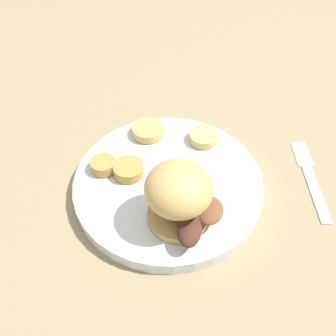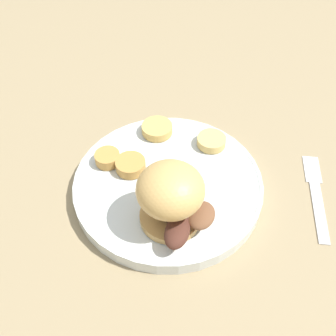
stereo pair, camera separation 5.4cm
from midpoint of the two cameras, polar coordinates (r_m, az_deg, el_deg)
The scene contains 8 objects.
ground_plane at distance 0.58m, azimuth -2.68°, elevation -3.32°, with size 4.00×4.00×0.00m, color #937F5B.
dinner_plate at distance 0.57m, azimuth -2.73°, elevation -2.51°, with size 0.27×0.27×0.02m.
sandwich at distance 0.49m, azimuth -1.33°, elevation -4.55°, with size 0.10×0.11×0.09m.
potato_round_0 at distance 0.58m, azimuth -11.98°, elevation 0.30°, with size 0.04×0.04×0.02m, color #BC8942.
potato_round_1 at distance 0.63m, azimuth -5.45°, elevation 5.33°, with size 0.05×0.05×0.01m, color tan.
potato_round_2 at distance 0.61m, azimuth 2.66°, elevation 4.40°, with size 0.04×0.04×0.01m, color #DBB766.
potato_round_3 at distance 0.57m, azimuth -8.49°, elevation -0.35°, with size 0.04×0.04×0.02m, color #BC8942.
fork at distance 0.62m, azimuth 17.67°, elevation -1.46°, with size 0.11×0.14×0.00m.
Camera 1 is at (-0.22, -0.29, 0.46)m, focal length 42.00 mm.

